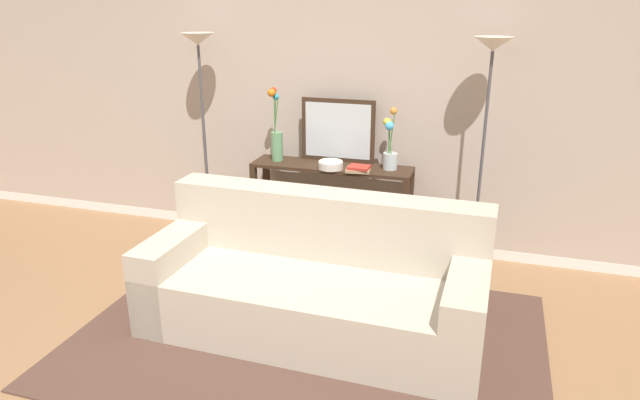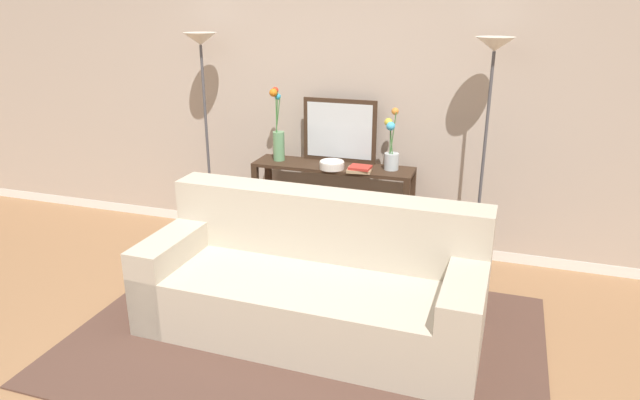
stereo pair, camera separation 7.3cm
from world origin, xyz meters
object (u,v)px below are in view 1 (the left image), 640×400
(floor_lamp_left, at_px, (201,81))
(vase_short_flowers, at_px, (390,149))
(floor_lamp_right, at_px, (489,93))
(book_row_under_console, at_px, (293,241))
(fruit_bowl, at_px, (331,165))
(console_table, at_px, (331,193))
(book_stack, at_px, (359,169))
(vase_tall_flowers, at_px, (276,134))
(couch, at_px, (315,286))
(wall_mirror, at_px, (338,131))

(floor_lamp_left, bearing_deg, vase_short_flowers, 2.36)
(floor_lamp_right, distance_m, book_row_under_console, 2.10)
(book_row_under_console, bearing_deg, fruit_bowl, -14.46)
(console_table, xyz_separation_m, book_stack, (0.26, -0.11, 0.27))
(vase_tall_flowers, height_order, vase_short_flowers, vase_tall_flowers)
(fruit_bowl, bearing_deg, vase_tall_flowers, 168.39)
(vase_tall_flowers, distance_m, book_stack, 0.79)
(vase_short_flowers, bearing_deg, couch, -101.29)
(book_row_under_console, bearing_deg, couch, -63.73)
(floor_lamp_right, bearing_deg, book_row_under_console, 178.60)
(vase_tall_flowers, distance_m, vase_short_flowers, 0.98)
(fruit_bowl, xyz_separation_m, book_row_under_console, (-0.38, 0.10, -0.77))
(floor_lamp_right, bearing_deg, couch, -129.82)
(fruit_bowl, bearing_deg, floor_lamp_right, 2.84)
(couch, height_order, book_row_under_console, couch)
(couch, distance_m, floor_lamp_left, 2.14)
(floor_lamp_right, bearing_deg, book_stack, -175.71)
(wall_mirror, bearing_deg, book_row_under_console, -159.96)
(couch, distance_m, vase_short_flowers, 1.41)
(vase_tall_flowers, relative_size, fruit_bowl, 3.07)
(floor_lamp_left, xyz_separation_m, fruit_bowl, (1.17, -0.06, -0.62))
(floor_lamp_right, distance_m, vase_short_flowers, 0.88)
(book_stack, bearing_deg, vase_short_flowers, 31.73)
(vase_short_flowers, xyz_separation_m, fruit_bowl, (-0.46, -0.13, -0.14))
(book_row_under_console, bearing_deg, book_stack, -10.07)
(fruit_bowl, relative_size, book_row_under_console, 0.49)
(vase_tall_flowers, bearing_deg, wall_mirror, 13.90)
(book_row_under_console, bearing_deg, wall_mirror, 20.04)
(fruit_bowl, relative_size, book_stack, 0.98)
(wall_mirror, distance_m, book_stack, 0.42)
(console_table, relative_size, book_row_under_console, 3.28)
(vase_short_flowers, bearing_deg, floor_lamp_left, -177.64)
(vase_short_flowers, distance_m, book_row_under_console, 1.24)
(vase_tall_flowers, xyz_separation_m, book_row_under_console, (0.14, -0.01, -0.97))
(floor_lamp_right, relative_size, vase_short_flowers, 3.71)
(couch, relative_size, vase_short_flowers, 4.43)
(couch, height_order, vase_tall_flowers, vase_tall_flowers)
(couch, bearing_deg, wall_mirror, 99.46)
(vase_tall_flowers, distance_m, book_row_under_console, 0.98)
(console_table, relative_size, vase_short_flowers, 2.70)
(couch, xyz_separation_m, wall_mirror, (-0.22, 1.33, 0.75))
(floor_lamp_right, height_order, wall_mirror, floor_lamp_right)
(couch, distance_m, vase_tall_flowers, 1.58)
(book_row_under_console, bearing_deg, vase_tall_flowers, 176.33)
(floor_lamp_left, xyz_separation_m, floor_lamp_right, (2.35, -0.00, 0.01))
(wall_mirror, relative_size, fruit_bowl, 3.13)
(couch, distance_m, wall_mirror, 1.54)
(vase_tall_flowers, relative_size, book_stack, 3.02)
(console_table, distance_m, floor_lamp_right, 1.51)
(couch, height_order, floor_lamp_left, floor_lamp_left)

